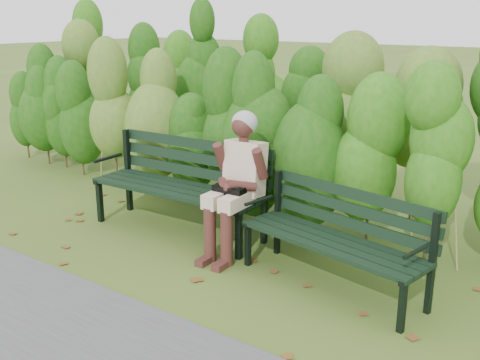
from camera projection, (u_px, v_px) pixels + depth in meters
The scene contains 6 objects.
ground at pixel (218, 265), 5.27m from camera, with size 80.00×80.00×0.00m, color #445823.
hedge_band at pixel (317, 107), 6.37m from camera, with size 11.04×1.67×2.42m.
leaf_litter at pixel (273, 306), 4.52m from camera, with size 5.43×2.08×0.01m.
bench_left at pixel (183, 178), 6.01m from camera, with size 1.99×0.73×0.98m.
bench_right at pixel (339, 231), 4.77m from camera, with size 1.75×0.85×0.84m.
seated_woman at pixel (237, 175), 5.36m from camera, with size 0.55×0.80×1.39m.
Camera 1 is at (2.98, -3.81, 2.26)m, focal length 42.00 mm.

